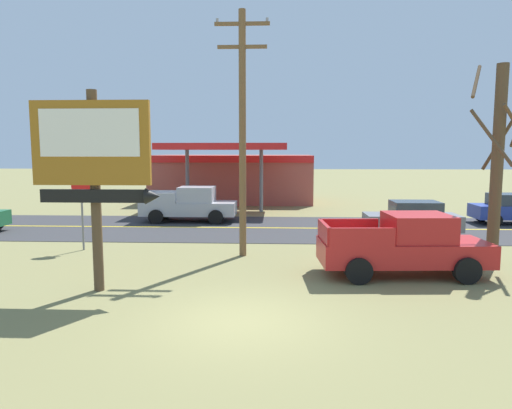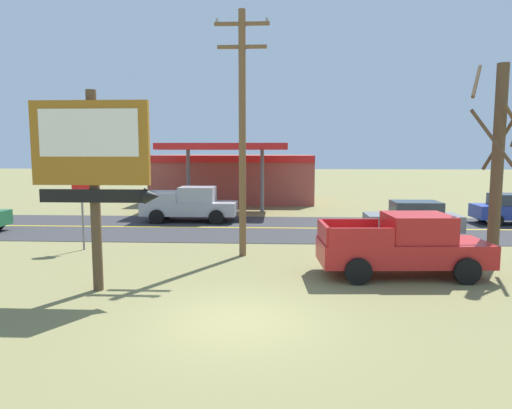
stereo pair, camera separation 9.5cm
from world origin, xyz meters
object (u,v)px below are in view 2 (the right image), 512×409
bare_tree (497,160)px  gas_station (234,177)px  stop_sign (82,199)px  utility_pole (242,127)px  pickup_red_parked_on_lawn (404,246)px  pickup_silver_on_road (191,204)px  motel_sign (94,160)px  car_grey_mid_lane (413,219)px

bare_tree → gas_station: 22.04m
stop_sign → utility_pole: size_ratio=0.33×
pickup_red_parked_on_lawn → pickup_silver_on_road: size_ratio=1.02×
stop_sign → gas_station: size_ratio=0.25×
motel_sign → stop_sign: size_ratio=1.89×
bare_tree → pickup_red_parked_on_lawn: bearing=-152.3°
gas_station → car_grey_mid_lane: (9.65, -14.12, -1.11)m
stop_sign → car_grey_mid_lane: stop_sign is taller
utility_pole → pickup_silver_on_road: size_ratio=1.72×
motel_sign → gas_station: motel_sign is taller
gas_station → pickup_silver_on_road: (-1.39, -10.12, -0.98)m
motel_sign → gas_station: size_ratio=0.46×
stop_sign → bare_tree: (15.31, -1.33, 1.58)m
bare_tree → gas_station: (-11.04, 19.00, -1.66)m
motel_sign → bare_tree: bare_tree is taller
motel_sign → stop_sign: 6.27m
stop_sign → pickup_silver_on_road: 8.15m
utility_pole → car_grey_mid_lane: (7.49, 4.23, -3.95)m
gas_station → car_grey_mid_lane: size_ratio=2.86×
gas_station → pickup_red_parked_on_lawn: bearing=-70.3°
utility_pole → stop_sign: bearing=174.0°
bare_tree → gas_station: bare_tree is taller
car_grey_mid_lane → bare_tree: bearing=-74.1°
pickup_red_parked_on_lawn → stop_sign: bearing=164.7°
bare_tree → car_grey_mid_lane: bare_tree is taller
utility_pole → gas_station: size_ratio=0.75×
gas_station → stop_sign: bearing=-103.6°
utility_pole → pickup_silver_on_road: utility_pole is taller
car_grey_mid_lane → gas_station: bearing=124.4°
utility_pole → car_grey_mid_lane: bearing=29.5°
utility_pole → bare_tree: size_ratio=1.28×
stop_sign → gas_station: gas_station is taller
motel_sign → gas_station: (1.51, 23.05, -1.75)m
car_grey_mid_lane → motel_sign: bearing=-141.3°
stop_sign → gas_station: 18.18m
pickup_red_parked_on_lawn → utility_pole: bearing=154.6°
pickup_red_parked_on_lawn → car_grey_mid_lane: pickup_red_parked_on_lawn is taller
bare_tree → utility_pole: bearing=175.8°
stop_sign → pickup_red_parked_on_lawn: size_ratio=0.56×
gas_station → pickup_red_parked_on_lawn: size_ratio=2.26×
motel_sign → pickup_silver_on_road: size_ratio=1.07×
bare_tree → car_grey_mid_lane: bearing=105.9°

